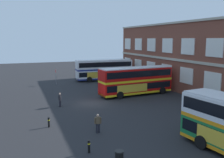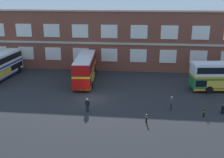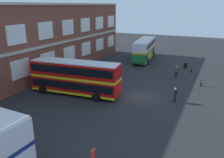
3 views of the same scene
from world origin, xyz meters
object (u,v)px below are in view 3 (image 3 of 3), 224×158
(station_litter_bin, at_px, (185,65))
(safety_bollard_east, at_px, (191,70))
(double_decker_far, at_px, (145,49))
(double_decker_middle, at_px, (75,77))
(waiting_passenger, at_px, (175,94))
(second_passenger, at_px, (176,71))
(safety_bollard_west, at_px, (201,83))

(station_litter_bin, xyz_separation_m, safety_bollard_east, (-2.50, -1.33, -0.03))
(station_litter_bin, bearing_deg, double_decker_far, 70.47)
(double_decker_middle, relative_size, safety_bollard_east, 11.78)
(double_decker_middle, bearing_deg, double_decker_far, -4.89)
(waiting_passenger, relative_size, second_passenger, 1.00)
(safety_bollard_east, bearing_deg, second_passenger, 152.89)
(double_decker_middle, height_order, second_passenger, double_decker_middle)
(double_decker_middle, xyz_separation_m, station_litter_bin, (18.37, -10.20, -1.63))
(second_passenger, height_order, station_litter_bin, second_passenger)
(waiting_passenger, relative_size, station_litter_bin, 1.65)
(safety_bollard_east, bearing_deg, station_litter_bin, 28.00)
(second_passenger, distance_m, safety_bollard_west, 4.89)
(station_litter_bin, distance_m, safety_bollard_west, 9.56)
(waiting_passenger, distance_m, safety_bollard_west, 7.18)
(second_passenger, bearing_deg, station_litter_bin, -4.16)
(double_decker_middle, height_order, double_decker_far, same)
(double_decker_far, xyz_separation_m, safety_bollard_east, (-5.47, -9.71, -1.66))
(double_decker_middle, height_order, safety_bollard_east, double_decker_middle)
(station_litter_bin, bearing_deg, waiting_passenger, -175.34)
(station_litter_bin, height_order, safety_bollard_east, station_litter_bin)
(safety_bollard_west, distance_m, safety_bollard_east, 6.76)
(waiting_passenger, distance_m, second_passenger, 9.98)
(double_decker_middle, height_order, station_litter_bin, double_decker_middle)
(waiting_passenger, relative_size, safety_bollard_east, 1.79)
(safety_bollard_west, height_order, safety_bollard_east, same)
(double_decker_far, height_order, station_litter_bin, double_decker_far)
(double_decker_middle, distance_m, second_passenger, 15.85)
(safety_bollard_east, bearing_deg, double_decker_far, 60.58)
(double_decker_far, relative_size, station_litter_bin, 10.92)
(waiting_passenger, xyz_separation_m, safety_bollard_west, (6.85, -2.13, -0.44))
(station_litter_bin, bearing_deg, second_passenger, 175.84)
(double_decker_far, relative_size, second_passenger, 6.62)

